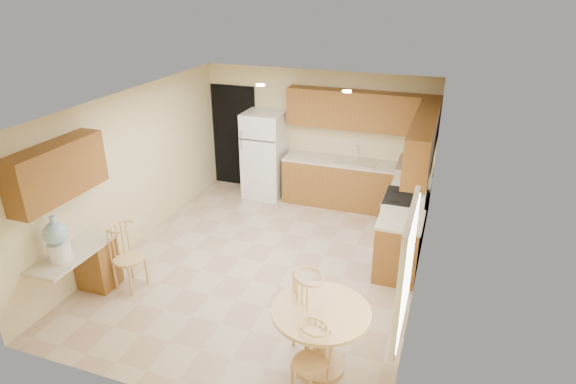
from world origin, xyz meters
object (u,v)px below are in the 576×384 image
(chair_desk, at_px, (123,255))
(chair_table_b, at_px, (308,360))
(refrigerator, at_px, (264,155))
(dining_table, at_px, (320,330))
(chair_table_a, at_px, (310,311))
(stove, at_px, (403,222))
(water_crock, at_px, (57,240))

(chair_desk, bearing_deg, chair_table_b, 82.34)
(refrigerator, height_order, dining_table, refrigerator)
(refrigerator, height_order, chair_table_a, refrigerator)
(stove, xyz_separation_m, chair_table_b, (-0.52, -3.46, 0.04))
(dining_table, relative_size, chair_desk, 1.13)
(chair_table_a, relative_size, chair_table_b, 1.23)
(stove, relative_size, dining_table, 1.01)
(chair_table_b, bearing_deg, stove, -72.32)
(refrigerator, bearing_deg, chair_table_b, -63.34)
(chair_table_a, height_order, chair_desk, chair_table_a)
(stove, distance_m, chair_table_b, 3.50)
(refrigerator, distance_m, chair_desk, 3.75)
(chair_table_a, height_order, water_crock, water_crock)
(chair_desk, bearing_deg, refrigerator, -178.35)
(chair_table_a, bearing_deg, dining_table, 3.82)
(chair_desk, distance_m, water_crock, 0.89)
(refrigerator, height_order, water_crock, refrigerator)
(chair_table_a, bearing_deg, water_crock, -129.67)
(chair_table_b, height_order, water_crock, water_crock)
(chair_desk, bearing_deg, dining_table, 90.82)
(stove, relative_size, chair_table_a, 1.05)
(refrigerator, xyz_separation_m, chair_desk, (-0.60, -3.69, -0.27))
(dining_table, height_order, water_crock, water_crock)
(chair_desk, xyz_separation_m, water_crock, (-0.45, -0.61, 0.47))
(stove, bearing_deg, chair_table_a, -103.66)
(dining_table, bearing_deg, chair_table_b, -90.00)
(stove, relative_size, chair_table_b, 1.29)
(stove, distance_m, chair_table_a, 2.93)
(chair_table_b, bearing_deg, chair_desk, 7.76)
(dining_table, xyz_separation_m, chair_table_a, (-0.17, 0.15, 0.11))
(stove, relative_size, water_crock, 1.78)
(chair_desk, bearing_deg, stove, 136.30)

